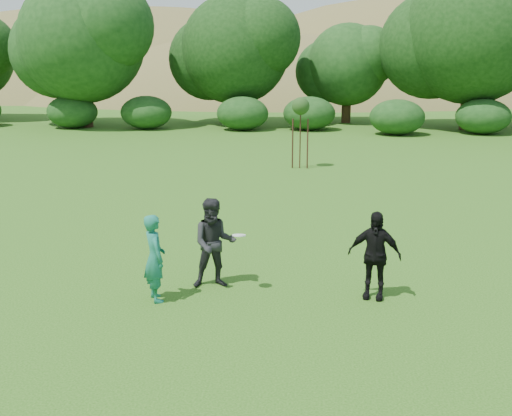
{
  "coord_description": "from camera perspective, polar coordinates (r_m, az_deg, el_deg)",
  "views": [
    {
      "loc": [
        1.5,
        -11.44,
        4.72
      ],
      "look_at": [
        0.0,
        3.0,
        1.1
      ],
      "focal_mm": 45.0,
      "sensor_mm": 36.0,
      "label": 1
    }
  ],
  "objects": [
    {
      "name": "ground",
      "position": [
        12.46,
        -1.44,
        -8.25
      ],
      "size": [
        120.0,
        120.0,
        0.0
      ],
      "primitive_type": "plane",
      "color": "#19470C",
      "rests_on": "ground"
    },
    {
      "name": "player_teal",
      "position": [
        12.37,
        -9.0,
        -4.4
      ],
      "size": [
        0.66,
        0.74,
        1.7
      ],
      "primitive_type": "imported",
      "rotation": [
        0.0,
        0.0,
        2.09
      ],
      "color": "#176B56",
      "rests_on": "ground"
    },
    {
      "name": "player_grey",
      "position": [
        12.91,
        -3.73,
        -3.14
      ],
      "size": [
        1.02,
        0.87,
        1.84
      ],
      "primitive_type": "imported",
      "rotation": [
        0.0,
        0.0,
        0.22
      ],
      "color": "black",
      "rests_on": "ground"
    },
    {
      "name": "player_black",
      "position": [
        12.54,
        10.48,
        -4.13
      ],
      "size": [
        1.08,
        0.62,
        1.74
      ],
      "primitive_type": "imported",
      "rotation": [
        0.0,
        0.0,
        -0.21
      ],
      "color": "black",
      "rests_on": "ground"
    },
    {
      "name": "frisbee",
      "position": [
        12.51,
        -1.52,
        -2.44
      ],
      "size": [
        0.27,
        0.27,
        0.06
      ],
      "color": "white",
      "rests_on": "ground"
    },
    {
      "name": "sapling",
      "position": [
        25.79,
        3.99,
        8.85
      ],
      "size": [
        0.7,
        0.7,
        2.85
      ],
      "color": "#351D14",
      "rests_on": "ground"
    },
    {
      "name": "hillside",
      "position": [
        81.64,
        4.37,
        2.16
      ],
      "size": [
        150.0,
        72.0,
        52.0
      ],
      "color": "olive",
      "rests_on": "ground"
    },
    {
      "name": "tree_row",
      "position": [
        40.16,
        8.66,
        14.06
      ],
      "size": [
        53.92,
        10.38,
        9.62
      ],
      "color": "#3A2616",
      "rests_on": "ground"
    }
  ]
}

